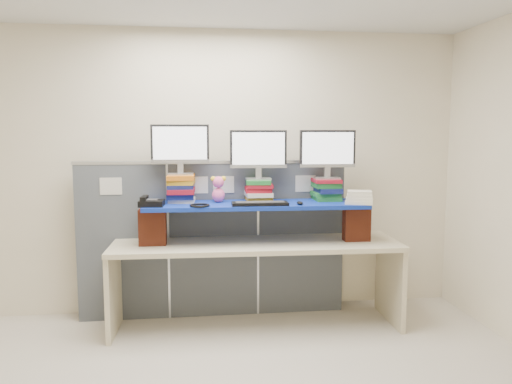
{
  "coord_description": "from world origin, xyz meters",
  "views": [
    {
      "loc": [
        -0.19,
        -2.99,
        1.8
      ],
      "look_at": [
        0.38,
        1.48,
        1.26
      ],
      "focal_mm": 35.0,
      "sensor_mm": 36.0,
      "label": 1
    }
  ],
  "objects": [
    {
      "name": "monitor_center",
      "position": [
        0.41,
        1.59,
        1.62
      ],
      "size": [
        0.53,
        0.15,
        0.46
      ],
      "rotation": [
        0.0,
        0.0,
        -0.03
      ],
      "color": "gray",
      "rests_on": "book_stack_center"
    },
    {
      "name": "binder_stack",
      "position": [
        1.3,
        1.31,
        1.21
      ],
      "size": [
        0.29,
        0.27,
        0.12
      ],
      "rotation": [
        0.0,
        0.0,
        -0.36
      ],
      "color": "beige",
      "rests_on": "blue_board"
    },
    {
      "name": "brick_pier_left",
      "position": [
        -0.55,
        1.45,
        0.96
      ],
      "size": [
        0.24,
        0.14,
        0.32
      ],
      "primitive_type": "cube",
      "rotation": [
        0.0,
        0.0,
        -0.03
      ],
      "color": "maroon",
      "rests_on": "desk"
    },
    {
      "name": "headset",
      "position": [
        -0.14,
        1.32,
        1.17
      ],
      "size": [
        0.23,
        0.23,
        0.02
      ],
      "primitive_type": "torus",
      "rotation": [
        0.0,
        0.0,
        -0.4
      ],
      "color": "black",
      "rests_on": "blue_board"
    },
    {
      "name": "plush_toy",
      "position": [
        0.04,
        1.56,
        1.28
      ],
      "size": [
        0.14,
        0.11,
        0.24
      ],
      "rotation": [
        0.0,
        0.0,
        -0.12
      ],
      "color": "pink",
      "rests_on": "blue_board"
    },
    {
      "name": "mouse",
      "position": [
        0.75,
        1.31,
        1.17
      ],
      "size": [
        0.08,
        0.11,
        0.03
      ],
      "primitive_type": "ellipsoid",
      "rotation": [
        0.0,
        0.0,
        -0.27
      ],
      "color": "black",
      "rests_on": "blue_board"
    },
    {
      "name": "desk",
      "position": [
        0.38,
        1.48,
        0.64
      ],
      "size": [
        2.64,
        0.84,
        0.8
      ],
      "rotation": [
        0.0,
        0.0,
        -0.03
      ],
      "color": "beige",
      "rests_on": "ground"
    },
    {
      "name": "book_stack_right",
      "position": [
        1.06,
        1.58,
        1.26
      ],
      "size": [
        0.25,
        0.3,
        0.2
      ],
      "color": "#1B682A",
      "rests_on": "blue_board"
    },
    {
      "name": "monitor_right",
      "position": [
        1.07,
        1.57,
        1.62
      ],
      "size": [
        0.53,
        0.15,
        0.46
      ],
      "rotation": [
        0.0,
        0.0,
        -0.03
      ],
      "color": "gray",
      "rests_on": "book_stack_right"
    },
    {
      "name": "keyboard",
      "position": [
        0.39,
        1.33,
        1.17
      ],
      "size": [
        0.5,
        0.18,
        0.03
      ],
      "rotation": [
        0.0,
        0.0,
        -0.03
      ],
      "color": "black",
      "rests_on": "blue_board"
    },
    {
      "name": "blue_board",
      "position": [
        0.38,
        1.48,
        1.14
      ],
      "size": [
        2.03,
        0.56,
        0.04
      ],
      "primitive_type": "cube",
      "rotation": [
        0.0,
        0.0,
        -0.03
      ],
      "color": "navy",
      "rests_on": "brick_pier_left"
    },
    {
      "name": "desk_phone",
      "position": [
        -0.56,
        1.39,
        1.19
      ],
      "size": [
        0.22,
        0.2,
        0.09
      ],
      "rotation": [
        0.0,
        0.0,
        -0.07
      ],
      "color": "black",
      "rests_on": "blue_board"
    },
    {
      "name": "room",
      "position": [
        0.0,
        0.0,
        1.4
      ],
      "size": [
        5.0,
        4.0,
        2.8
      ],
      "color": "#F3E6C8",
      "rests_on": "ground"
    },
    {
      "name": "cubicle_partition",
      "position": [
        -0.0,
        1.78,
        0.77
      ],
      "size": [
        2.6,
        0.06,
        1.53
      ],
      "color": "#474C53",
      "rests_on": "ground"
    },
    {
      "name": "book_stack_center",
      "position": [
        0.42,
        1.6,
        1.26
      ],
      "size": [
        0.27,
        0.31,
        0.2
      ],
      "color": "#BA8619",
      "rests_on": "blue_board"
    },
    {
      "name": "book_stack_left",
      "position": [
        -0.3,
        1.62,
        1.29
      ],
      "size": [
        0.26,
        0.33,
        0.25
      ],
      "color": "silver",
      "rests_on": "blue_board"
    },
    {
      "name": "brick_pier_right",
      "position": [
        1.31,
        1.4,
        0.96
      ],
      "size": [
        0.24,
        0.14,
        0.32
      ],
      "primitive_type": "cube",
      "rotation": [
        0.0,
        0.0,
        -0.03
      ],
      "color": "maroon",
      "rests_on": "desk"
    },
    {
      "name": "monitor_left",
      "position": [
        -0.3,
        1.62,
        1.67
      ],
      "size": [
        0.53,
        0.15,
        0.46
      ],
      "rotation": [
        0.0,
        0.0,
        -0.03
      ],
      "color": "gray",
      "rests_on": "book_stack_left"
    }
  ]
}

